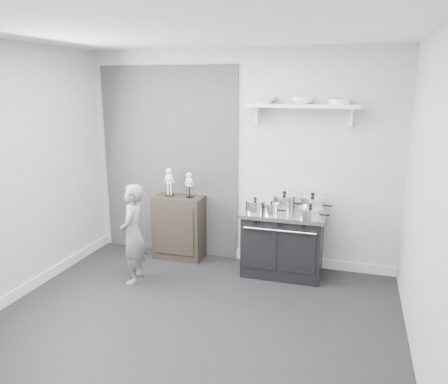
% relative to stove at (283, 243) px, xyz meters
% --- Properties ---
extents(ground, '(4.00, 4.00, 0.00)m').
position_rel_stove_xyz_m(ground, '(-0.66, -1.48, -0.40)').
color(ground, black).
rests_on(ground, ground).
extents(room_shell, '(4.02, 3.62, 2.71)m').
position_rel_stove_xyz_m(room_shell, '(-0.74, -1.33, 1.24)').
color(room_shell, '#A7A7A4').
rests_on(room_shell, ground).
extents(wall_shelf, '(1.30, 0.26, 0.24)m').
position_rel_stove_xyz_m(wall_shelf, '(0.14, 0.20, 1.61)').
color(wall_shelf, white).
rests_on(wall_shelf, room_shell).
extents(stove, '(0.98, 0.61, 0.79)m').
position_rel_stove_xyz_m(stove, '(0.00, 0.00, 0.00)').
color(stove, black).
rests_on(stove, ground).
extents(side_cabinet, '(0.64, 0.38, 0.84)m').
position_rel_stove_xyz_m(side_cabinet, '(-1.40, 0.13, 0.02)').
color(side_cabinet, black).
rests_on(side_cabinet, ground).
extents(child, '(0.36, 0.47, 1.17)m').
position_rel_stove_xyz_m(child, '(-1.62, -0.72, 0.19)').
color(child, slate).
rests_on(child, ground).
extents(pot_front_left, '(0.32, 0.23, 0.19)m').
position_rel_stove_xyz_m(pot_front_left, '(-0.32, -0.11, 0.46)').
color(pot_front_left, silver).
rests_on(pot_front_left, stove).
extents(pot_back_left, '(0.37, 0.29, 0.23)m').
position_rel_stove_xyz_m(pot_back_left, '(-0.02, 0.11, 0.48)').
color(pot_back_left, silver).
rests_on(pot_back_left, stove).
extents(pot_back_right, '(0.38, 0.29, 0.24)m').
position_rel_stove_xyz_m(pot_back_right, '(0.32, 0.11, 0.48)').
color(pot_back_right, silver).
rests_on(pot_back_right, stove).
extents(pot_front_right, '(0.34, 0.26, 0.18)m').
position_rel_stove_xyz_m(pot_front_right, '(0.33, -0.19, 0.46)').
color(pot_front_right, silver).
rests_on(pot_front_right, stove).
extents(pot_front_center, '(0.25, 0.17, 0.17)m').
position_rel_stove_xyz_m(pot_front_center, '(-0.12, -0.16, 0.46)').
color(pot_front_center, silver).
rests_on(pot_front_center, stove).
extents(skeleton_full, '(0.12, 0.08, 0.42)m').
position_rel_stove_xyz_m(skeleton_full, '(-1.53, 0.13, 0.65)').
color(skeleton_full, white).
rests_on(skeleton_full, side_cabinet).
extents(skeleton_torso, '(0.11, 0.07, 0.38)m').
position_rel_stove_xyz_m(skeleton_torso, '(-1.25, 0.13, 0.63)').
color(skeleton_torso, white).
rests_on(skeleton_torso, side_cabinet).
extents(bowl_large, '(0.33, 0.33, 0.08)m').
position_rel_stove_xyz_m(bowl_large, '(-0.32, 0.19, 1.68)').
color(bowl_large, white).
rests_on(bowl_large, wall_shelf).
extents(bowl_small, '(0.24, 0.24, 0.08)m').
position_rel_stove_xyz_m(bowl_small, '(0.14, 0.19, 1.68)').
color(bowl_small, white).
rests_on(bowl_small, wall_shelf).
extents(plate_stack, '(0.24, 0.24, 0.06)m').
position_rel_stove_xyz_m(plate_stack, '(0.56, 0.19, 1.67)').
color(plate_stack, white).
rests_on(plate_stack, wall_shelf).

